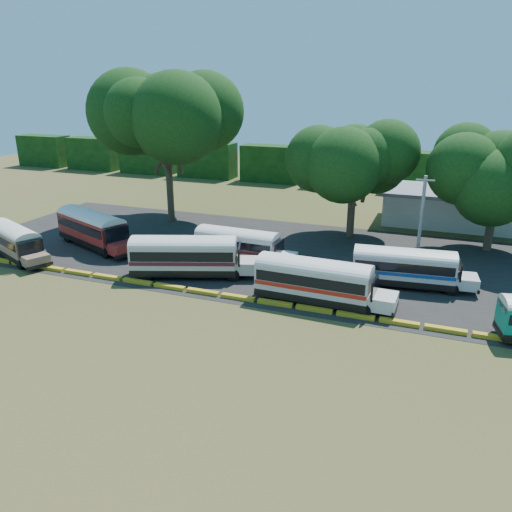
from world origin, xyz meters
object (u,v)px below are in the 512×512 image
(bus_white_red, at_px, (316,279))
(tree_west, at_px, (166,117))
(bus_beige, at_px, (14,239))
(bus_red, at_px, (93,227))
(bus_cream_west, at_px, (187,254))

(bus_white_red, height_order, tree_west, tree_west)
(bus_beige, xyz_separation_m, bus_red, (4.74, 5.45, 0.28))
(bus_beige, relative_size, bus_red, 0.86)
(bus_cream_west, bearing_deg, tree_west, 104.04)
(bus_beige, distance_m, bus_cream_west, 17.60)
(bus_cream_west, bearing_deg, bus_red, 142.55)
(bus_red, bearing_deg, bus_cream_west, 5.21)
(bus_red, distance_m, bus_cream_west, 13.42)
(bus_cream_west, xyz_separation_m, tree_west, (-10.54, 15.64, 10.09))
(bus_cream_west, height_order, bus_white_red, bus_cream_west)
(bus_cream_west, relative_size, tree_west, 0.66)
(bus_red, xyz_separation_m, tree_west, (2.26, 11.60, 10.03))
(bus_red, relative_size, tree_west, 0.66)
(tree_west, bearing_deg, bus_red, -101.04)
(bus_red, xyz_separation_m, bus_white_red, (24.43, -5.49, -0.13))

